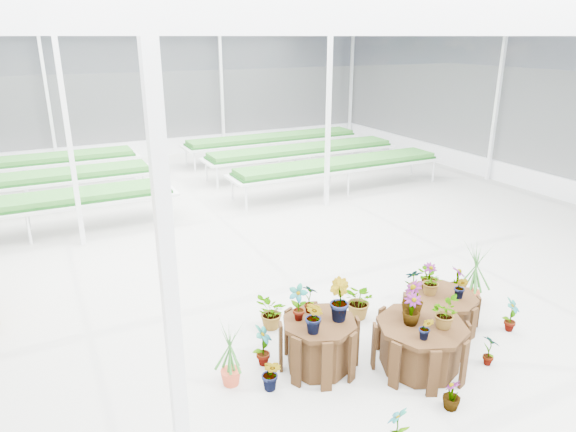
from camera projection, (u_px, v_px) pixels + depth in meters
name	position (u px, v px, depth m)	size (l,w,h in m)	color
ground_plane	(295.00, 294.00, 8.83)	(24.00, 24.00, 0.00)	gray
greenhouse_shell	(295.00, 167.00, 8.09)	(18.00, 24.00, 4.50)	white
steel_frame	(295.00, 167.00, 8.09)	(18.00, 24.00, 4.50)	silver
nursery_benches	(180.00, 175.00, 14.76)	(16.00, 7.00, 0.84)	silver
plinth_tall	(319.00, 344.00, 6.79)	(1.02, 1.02, 0.70)	#37200E
plinth_mid	(420.00, 345.00, 6.80)	(1.23, 1.23, 0.65)	#37200E
plinth_low	(440.00, 310.00, 7.84)	(1.10, 1.10, 0.50)	#37200E
nursery_plants	(376.00, 307.00, 7.37)	(4.76, 3.25, 1.26)	#2C6A26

